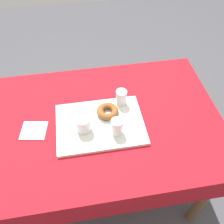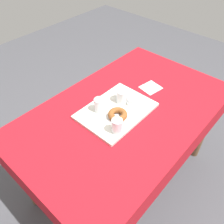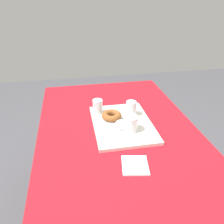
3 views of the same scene
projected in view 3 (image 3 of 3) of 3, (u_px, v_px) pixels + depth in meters
The scene contains 9 objects.
ground_plane at pixel (117, 220), 1.65m from camera, with size 6.00×6.00×0.00m, color #47474C.
dining_table at pixel (119, 144), 1.33m from camera, with size 1.43×0.89×0.77m.
serving_tray at pixel (122, 124), 1.33m from camera, with size 0.46×0.33×0.02m, color silver.
tea_mug_left at pixel (130, 124), 1.23m from camera, with size 0.08×0.12×0.09m.
water_glass_near at pixel (98, 107), 1.40m from camera, with size 0.06×0.06×0.09m.
water_glass_far at pixel (131, 109), 1.38m from camera, with size 0.06×0.06×0.09m.
donut_plate_left at pixel (112, 119), 1.36m from camera, with size 0.13×0.13×0.01m, color silver.
sugar_donut_left at pixel (112, 115), 1.35m from camera, with size 0.12×0.12×0.04m, color brown.
paper_napkin at pixel (135, 165), 1.03m from camera, with size 0.13×0.12×0.01m, color white.
Camera 3 is at (1.05, -0.24, 1.48)m, focal length 36.74 mm.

